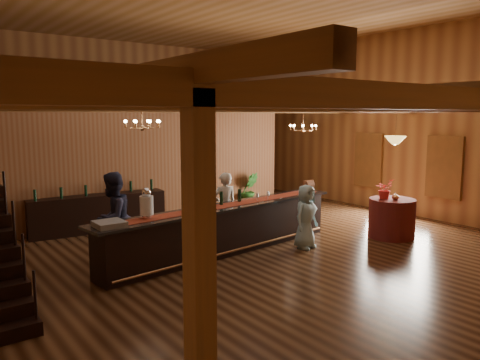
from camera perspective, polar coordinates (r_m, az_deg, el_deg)
floor at (r=11.14m, az=-0.01°, el=-7.69°), size 14.00×14.00×0.00m
ceiling at (r=11.01m, az=-0.01°, el=21.05°), size 14.00×14.00×0.00m
wall_back at (r=16.87m, az=-14.46°, el=6.84°), size 12.00×0.10×5.50m
wall_right at (r=15.10m, az=18.71°, el=6.57°), size 0.10×14.00×5.50m
beam_grid at (r=11.14m, az=-1.59°, el=9.17°), size 11.90×13.90×0.39m
support_posts at (r=10.42m, az=1.63°, el=0.21°), size 9.20×10.20×3.20m
partition_wall at (r=13.54m, az=-10.61°, el=1.65°), size 9.00×0.18×3.10m
window_right_front at (r=14.27m, az=23.66°, el=1.44°), size 0.12×1.05×1.75m
window_right_back at (r=15.71m, az=15.41°, el=2.35°), size 0.12×1.05×1.75m
backroom_boxes at (r=15.57m, az=-13.08°, el=-1.41°), size 4.10×0.60×1.10m
tasting_bar at (r=10.27m, az=-1.83°, el=-5.99°), size 6.31×1.47×1.06m
beverage_dispenser at (r=9.02m, az=-11.32°, el=-2.88°), size 0.26×0.26×0.60m
glass_rack_tray at (r=8.59m, az=-15.64°, el=-5.18°), size 0.50×0.50×0.10m
raffle_drum at (r=12.09m, az=8.31°, el=-0.62°), size 0.34×0.24×0.30m
bar_bottle_0 at (r=10.22m, az=-2.29°, el=-2.25°), size 0.07×0.07×0.30m
bar_bottle_1 at (r=10.57m, az=-0.07°, el=-1.90°), size 0.07×0.07×0.30m
backbar_shelf at (r=12.66m, az=-16.86°, el=-3.88°), size 3.47×0.91×0.96m
round_table at (r=12.14m, az=18.00°, el=-4.44°), size 1.11×1.11×0.96m
chandelier_left at (r=10.44m, az=-11.85°, el=6.72°), size 0.80×0.80×0.55m
chandelier_right at (r=14.33m, az=7.68°, el=6.38°), size 0.80×0.80×0.73m
pendant_lamp at (r=11.89m, az=18.40°, el=4.65°), size 0.52×0.52×0.90m
bartender at (r=11.19m, az=-1.89°, el=-3.27°), size 0.67×0.51×1.65m
staff_second at (r=9.81m, az=-15.25°, el=-4.50°), size 1.15×1.11×1.87m
guest at (r=10.68m, az=8.03°, el=-4.43°), size 0.79×0.60×1.45m
floor_plant at (r=15.18m, az=1.07°, el=-1.23°), size 0.77×0.69×1.16m
table_flowers at (r=11.97m, az=17.20°, el=-1.04°), size 0.49×0.44×0.49m
table_vase at (r=11.90m, az=18.44°, el=-1.66°), size 0.17×0.17×0.28m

